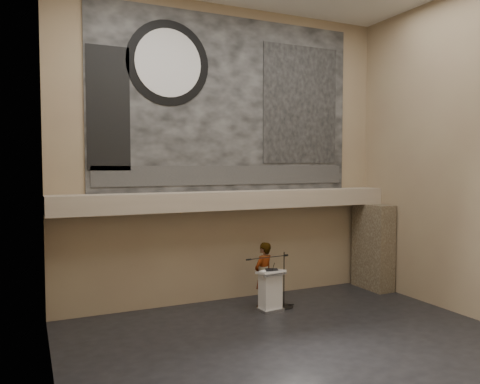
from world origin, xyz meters
name	(u,v)px	position (x,y,z in m)	size (l,w,h in m)	color
floor	(301,346)	(0.00, 0.00, 0.00)	(10.00, 10.00, 0.00)	black
wall_back	(229,155)	(0.00, 4.00, 4.25)	(10.00, 0.02, 8.50)	#816951
wall_front	(462,142)	(0.00, -4.00, 4.25)	(10.00, 0.02, 8.50)	#816951
wall_left	(50,147)	(-5.00, 0.00, 4.25)	(0.02, 8.00, 8.50)	#816951
wall_right	(468,153)	(5.00, 0.00, 4.25)	(0.02, 8.00, 8.50)	#816951
soffit	(234,200)	(0.00, 3.60, 2.95)	(10.00, 0.80, 0.50)	gray
sprinkler_left	(181,212)	(-1.60, 3.55, 2.67)	(0.04, 0.04, 0.06)	#B2893D
sprinkler_right	(292,207)	(1.90, 3.55, 2.67)	(0.04, 0.04, 0.06)	#B2893D
banner	(229,104)	(0.00, 3.97, 5.70)	(8.00, 0.05, 5.00)	black
banner_text_strip	(230,175)	(0.00, 3.93, 3.65)	(7.76, 0.02, 0.55)	#2B2B2B
banner_clock_rim	(168,63)	(-1.80, 3.93, 6.70)	(2.30, 2.30, 0.02)	black
banner_clock_face	(169,63)	(-1.80, 3.91, 6.70)	(1.84, 1.84, 0.02)	silver
banner_building_print	(301,105)	(2.40, 3.93, 5.80)	(2.60, 0.02, 3.60)	black
banner_brick_print	(108,109)	(-3.40, 3.93, 5.40)	(1.10, 0.02, 3.20)	black
stone_pier	(373,246)	(4.65, 3.15, 1.35)	(0.60, 1.40, 2.70)	#433729
lectern	(270,291)	(0.56, 2.46, 0.55)	(0.75, 0.57, 1.13)	silver
binder	(272,270)	(0.60, 2.45, 1.12)	(0.33, 0.26, 0.04)	black
papers	(266,271)	(0.41, 2.43, 1.10)	(0.22, 0.30, 0.01)	white
speaker_person	(264,275)	(0.56, 2.86, 0.90)	(0.66, 0.43, 1.81)	silver
mic_stand	(283,299)	(1.03, 2.60, 0.23)	(1.46, 0.52, 1.54)	black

